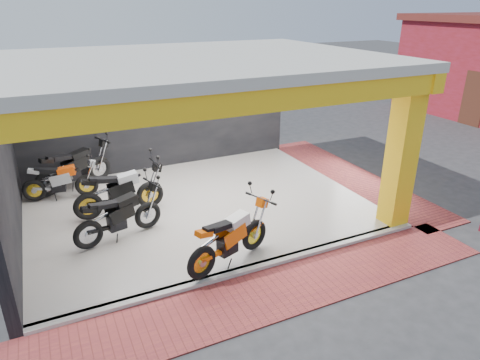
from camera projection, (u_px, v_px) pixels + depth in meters
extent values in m
plane|color=#2D2D30|center=(231.00, 245.00, 9.10)|extent=(80.00, 80.00, 0.00)
cube|color=silver|center=(198.00, 206.00, 10.74)|extent=(8.00, 6.00, 0.10)
cube|color=beige|center=(192.00, 60.00, 9.38)|extent=(8.40, 6.40, 0.20)
cube|color=black|center=(160.00, 113.00, 12.67)|extent=(8.20, 0.20, 3.50)
cube|color=black|center=(1.00, 168.00, 8.47)|extent=(0.20, 6.20, 3.50)
cube|color=yellow|center=(402.00, 153.00, 9.28)|extent=(0.50, 0.50, 3.50)
cube|color=yellow|center=(255.00, 100.00, 6.99)|extent=(8.40, 0.30, 0.40)
cube|color=yellow|center=(339.00, 64.00, 11.08)|extent=(0.30, 6.40, 0.40)
cube|color=silver|center=(253.00, 268.00, 8.23)|extent=(8.00, 0.20, 0.10)
cube|color=maroon|center=(273.00, 293.00, 7.59)|extent=(9.00, 1.40, 0.03)
cube|color=maroon|center=(351.00, 176.00, 12.66)|extent=(1.40, 7.00, 0.03)
cube|color=#3F1E14|center=(473.00, 99.00, 17.56)|extent=(0.06, 1.00, 2.20)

